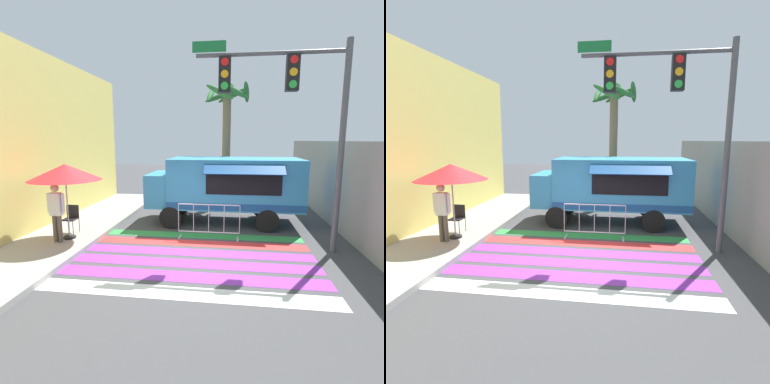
% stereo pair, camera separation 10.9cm
% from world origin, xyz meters
% --- Properties ---
extents(ground_plane, '(60.00, 60.00, 0.00)m').
position_xyz_m(ground_plane, '(0.00, 0.00, 0.00)').
color(ground_plane, '#424244').
extents(sidewalk_left, '(4.40, 16.00, 0.15)m').
position_xyz_m(sidewalk_left, '(-5.28, 0.00, 0.07)').
color(sidewalk_left, '#99968E').
rests_on(sidewalk_left, ground_plane).
extents(building_left_facade, '(0.25, 16.00, 6.02)m').
position_xyz_m(building_left_facade, '(-5.55, 0.00, 3.01)').
color(building_left_facade, '#E5D166').
rests_on(building_left_facade, ground_plane).
extents(concrete_wall_right, '(0.20, 16.00, 3.06)m').
position_xyz_m(concrete_wall_right, '(4.67, 3.00, 1.53)').
color(concrete_wall_right, gray).
rests_on(concrete_wall_right, ground_plane).
extents(crosswalk_painted, '(6.40, 4.36, 0.01)m').
position_xyz_m(crosswalk_painted, '(0.00, -0.27, 0.00)').
color(crosswalk_painted, white).
rests_on(crosswalk_painted, ground_plane).
extents(food_truck, '(5.58, 2.74, 2.43)m').
position_xyz_m(food_truck, '(0.63, 3.39, 1.47)').
color(food_truck, '#338CBF').
rests_on(food_truck, ground_plane).
extents(traffic_signal_pole, '(4.06, 0.29, 5.68)m').
position_xyz_m(traffic_signal_pole, '(2.48, 0.69, 4.09)').
color(traffic_signal_pole, '#515456').
rests_on(traffic_signal_pole, ground_plane).
extents(patio_umbrella, '(2.11, 2.11, 2.26)m').
position_xyz_m(patio_umbrella, '(-3.90, 0.40, 2.16)').
color(patio_umbrella, black).
rests_on(patio_umbrella, sidewalk_left).
extents(folding_chair, '(0.41, 0.41, 0.88)m').
position_xyz_m(folding_chair, '(-4.14, 0.98, 0.68)').
color(folding_chair, '#4C4C51').
rests_on(folding_chair, sidewalk_left).
extents(vendor_person, '(0.53, 0.23, 1.71)m').
position_xyz_m(vendor_person, '(-4.04, 0.04, 1.13)').
color(vendor_person, brown).
rests_on(vendor_person, sidewalk_left).
extents(barricade_front, '(1.96, 0.44, 1.12)m').
position_xyz_m(barricade_front, '(0.26, 1.41, 0.55)').
color(barricade_front, '#B7BABF').
rests_on(barricade_front, ground_plane).
extents(palm_tree, '(2.19, 2.31, 5.70)m').
position_xyz_m(palm_tree, '(0.66, 6.45, 3.95)').
color(palm_tree, '#7A664C').
rests_on(palm_tree, ground_plane).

